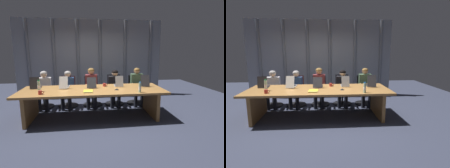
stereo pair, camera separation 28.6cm
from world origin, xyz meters
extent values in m
plane|color=#383D51|center=(0.00, 0.00, 0.00)|extent=(10.75, 10.75, 0.00)
cube|color=#B77F42|center=(0.00, 0.00, 0.73)|extent=(3.60, 1.26, 0.05)
cube|color=black|center=(0.00, 0.00, 0.67)|extent=(3.06, 0.10, 0.06)
cube|color=olive|center=(-1.55, 0.00, 0.35)|extent=(0.08, 1.07, 0.71)
cube|color=olive|center=(1.55, 0.00, 0.35)|extent=(0.08, 1.07, 0.71)
cube|color=gray|center=(0.00, 2.29, 1.42)|extent=(5.38, 0.10, 2.84)
cylinder|color=slate|center=(-2.20, 2.24, 1.42)|extent=(0.12, 0.12, 2.78)
cylinder|color=slate|center=(-1.31, 2.24, 1.42)|extent=(0.12, 0.12, 2.78)
cylinder|color=slate|center=(-0.46, 2.24, 1.42)|extent=(0.12, 0.12, 2.78)
cylinder|color=slate|center=(0.35, 2.24, 1.42)|extent=(0.12, 0.12, 2.78)
cylinder|color=slate|center=(1.30, 2.24, 1.42)|extent=(0.12, 0.12, 2.78)
cylinder|color=slate|center=(2.29, 2.24, 1.42)|extent=(0.12, 0.12, 2.78)
cube|color=#2D2D33|center=(-1.47, 0.35, 0.76)|extent=(0.26, 0.34, 0.02)
cube|color=black|center=(-1.47, 0.37, 0.77)|extent=(0.21, 0.19, 0.00)
cube|color=#2D2D33|center=(-1.46, 0.16, 0.92)|extent=(0.24, 0.08, 0.30)
cube|color=black|center=(-1.46, 0.17, 0.92)|extent=(0.22, 0.07, 0.27)
cube|color=beige|center=(-0.74, 0.37, 0.76)|extent=(0.23, 0.35, 0.02)
cube|color=black|center=(-0.73, 0.39, 0.77)|extent=(0.19, 0.19, 0.00)
cube|color=beige|center=(-0.74, 0.13, 0.92)|extent=(0.22, 0.15, 0.30)
cube|color=black|center=(-0.74, 0.13, 0.92)|extent=(0.20, 0.13, 0.27)
cube|color=#2D2D33|center=(-0.03, 0.33, 0.76)|extent=(0.25, 0.31, 0.02)
cube|color=black|center=(-0.03, 0.36, 0.77)|extent=(0.21, 0.17, 0.00)
cube|color=#2D2D33|center=(-0.03, 0.12, 0.90)|extent=(0.25, 0.14, 0.26)
cube|color=black|center=(-0.03, 0.12, 0.91)|extent=(0.22, 0.12, 0.23)
cube|color=#A8ADB7|center=(0.71, 0.35, 0.76)|extent=(0.21, 0.30, 0.02)
cube|color=black|center=(0.71, 0.37, 0.77)|extent=(0.18, 0.17, 0.00)
cube|color=#A8ADB7|center=(0.71, 0.16, 0.91)|extent=(0.21, 0.08, 0.28)
cube|color=black|center=(0.71, 0.17, 0.91)|extent=(0.19, 0.06, 0.25)
cube|color=#2D2D33|center=(1.43, 0.32, 0.76)|extent=(0.27, 0.36, 0.02)
cube|color=black|center=(1.44, 0.35, 0.77)|extent=(0.22, 0.20, 0.00)
cube|color=#2D2D33|center=(1.41, 0.10, 0.92)|extent=(0.24, 0.14, 0.30)
cube|color=black|center=(1.41, 0.11, 0.93)|extent=(0.22, 0.12, 0.27)
cube|color=#511E19|center=(-1.48, 1.04, 0.42)|extent=(0.53, 0.53, 0.08)
cube|color=#511E19|center=(-1.50, 1.25, 0.68)|extent=(0.44, 0.16, 0.45)
cylinder|color=#262628|center=(-1.48, 1.04, 0.21)|extent=(0.05, 0.05, 0.34)
cylinder|color=black|center=(-1.48, 1.04, 0.02)|extent=(0.60, 0.60, 0.04)
cube|color=#511E19|center=(-0.75, 1.04, 0.42)|extent=(0.48, 0.48, 0.08)
cube|color=#511E19|center=(-0.75, 1.26, 0.69)|extent=(0.43, 0.12, 0.47)
cylinder|color=#262628|center=(-0.75, 1.04, 0.21)|extent=(0.05, 0.05, 0.34)
cylinder|color=black|center=(-0.75, 1.04, 0.02)|extent=(0.60, 0.60, 0.04)
cube|color=#2D2D38|center=(0.01, 1.04, 0.42)|extent=(0.54, 0.54, 0.08)
cube|color=#2D2D38|center=(-0.02, 1.25, 0.68)|extent=(0.44, 0.17, 0.45)
cylinder|color=#262628|center=(0.01, 1.04, 0.21)|extent=(0.05, 0.05, 0.34)
cylinder|color=black|center=(0.01, 1.04, 0.02)|extent=(0.60, 0.60, 0.04)
cube|color=#2D2D38|center=(0.71, 1.04, 0.42)|extent=(0.49, 0.49, 0.08)
cube|color=#2D2D38|center=(0.72, 1.26, 0.70)|extent=(0.43, 0.12, 0.49)
cylinder|color=#262628|center=(0.71, 1.04, 0.21)|extent=(0.05, 0.05, 0.34)
cylinder|color=black|center=(0.71, 1.04, 0.02)|extent=(0.60, 0.60, 0.04)
cube|color=black|center=(1.43, 1.04, 0.42)|extent=(0.48, 0.48, 0.08)
cube|color=black|center=(1.43, 1.26, 0.68)|extent=(0.43, 0.11, 0.45)
cylinder|color=#262628|center=(1.43, 1.04, 0.21)|extent=(0.05, 0.05, 0.34)
cylinder|color=black|center=(1.43, 1.04, 0.02)|extent=(0.60, 0.60, 0.04)
cube|color=silver|center=(-1.43, 1.02, 0.69)|extent=(0.40, 0.24, 0.47)
sphere|color=beige|center=(-1.43, 1.02, 1.03)|extent=(0.20, 0.20, 0.20)
ellipsoid|color=#B2ADA8|center=(-1.43, 1.02, 1.05)|extent=(0.20, 0.20, 0.15)
cylinder|color=silver|center=(-1.26, 1.02, 0.73)|extent=(0.08, 0.14, 0.27)
cylinder|color=beige|center=(-1.25, 0.81, 0.62)|extent=(0.08, 0.30, 0.06)
cylinder|color=silver|center=(-1.59, 1.01, 0.73)|extent=(0.08, 0.14, 0.27)
cylinder|color=beige|center=(-1.58, 0.80, 0.62)|extent=(0.08, 0.30, 0.06)
cylinder|color=#262833|center=(-1.32, 0.82, 0.43)|extent=(0.15, 0.41, 0.13)
cylinder|color=#262833|center=(-1.31, 0.64, 0.22)|extent=(0.11, 0.11, 0.44)
cylinder|color=#262833|center=(-1.52, 0.81, 0.43)|extent=(0.15, 0.41, 0.13)
cylinder|color=#262833|center=(-1.51, 0.63, 0.22)|extent=(0.11, 0.11, 0.44)
cube|color=#335184|center=(-0.73, 1.02, 0.69)|extent=(0.37, 0.25, 0.46)
sphere|color=beige|center=(-0.73, 1.02, 1.02)|extent=(0.19, 0.19, 0.19)
ellipsoid|color=#B2ADA8|center=(-0.73, 1.02, 1.04)|extent=(0.20, 0.20, 0.14)
cylinder|color=#335184|center=(-0.58, 1.00, 0.73)|extent=(0.08, 0.14, 0.27)
cylinder|color=beige|center=(-0.60, 0.79, 0.61)|extent=(0.09, 0.30, 0.06)
cylinder|color=#335184|center=(-0.87, 1.03, 0.73)|extent=(0.08, 0.14, 0.27)
cylinder|color=beige|center=(-0.89, 0.82, 0.61)|extent=(0.09, 0.30, 0.06)
cylinder|color=#262833|center=(-0.65, 0.81, 0.43)|extent=(0.17, 0.41, 0.13)
cylinder|color=#262833|center=(-0.66, 0.63, 0.22)|extent=(0.11, 0.11, 0.44)
cylinder|color=#262833|center=(-0.85, 0.83, 0.43)|extent=(0.17, 0.41, 0.13)
cylinder|color=#262833|center=(-0.86, 0.65, 0.22)|extent=(0.11, 0.11, 0.44)
cube|color=brown|center=(-0.02, 1.02, 0.73)|extent=(0.37, 0.23, 0.53)
sphere|color=tan|center=(-0.02, 1.02, 1.10)|extent=(0.20, 0.20, 0.20)
ellipsoid|color=olive|center=(-0.02, 1.02, 1.12)|extent=(0.20, 0.20, 0.15)
cylinder|color=brown|center=(0.13, 1.01, 0.80)|extent=(0.07, 0.14, 0.27)
cylinder|color=tan|center=(0.13, 0.80, 0.68)|extent=(0.07, 0.30, 0.06)
cylinder|color=brown|center=(-0.17, 1.02, 0.80)|extent=(0.07, 0.14, 0.27)
cylinder|color=tan|center=(-0.18, 0.81, 0.68)|extent=(0.07, 0.30, 0.06)
cylinder|color=#262833|center=(0.08, 0.81, 0.43)|extent=(0.14, 0.40, 0.13)
cylinder|color=#262833|center=(0.07, 0.63, 0.22)|extent=(0.11, 0.11, 0.44)
cylinder|color=#262833|center=(-0.12, 0.82, 0.43)|extent=(0.14, 0.40, 0.13)
cylinder|color=#262833|center=(-0.13, 0.64, 0.22)|extent=(0.11, 0.11, 0.44)
cube|color=black|center=(0.72, 1.02, 0.69)|extent=(0.41, 0.26, 0.47)
sphere|color=beige|center=(0.72, 1.02, 1.03)|extent=(0.20, 0.20, 0.20)
ellipsoid|color=black|center=(0.72, 1.02, 1.05)|extent=(0.20, 0.20, 0.15)
cylinder|color=black|center=(0.89, 1.00, 0.73)|extent=(0.08, 0.14, 0.27)
cylinder|color=beige|center=(0.87, 0.79, 0.62)|extent=(0.09, 0.30, 0.06)
cylinder|color=black|center=(0.55, 1.03, 0.73)|extent=(0.08, 0.14, 0.27)
cylinder|color=beige|center=(0.53, 0.82, 0.62)|extent=(0.09, 0.30, 0.06)
cylinder|color=#262833|center=(0.80, 0.81, 0.43)|extent=(0.17, 0.41, 0.13)
cylinder|color=#262833|center=(0.78, 0.63, 0.22)|extent=(0.11, 0.11, 0.44)
cylinder|color=#262833|center=(0.60, 0.83, 0.43)|extent=(0.17, 0.41, 0.13)
cylinder|color=#262833|center=(0.59, 0.65, 0.22)|extent=(0.11, 0.11, 0.44)
cube|color=#4C6B4C|center=(1.43, 1.02, 0.72)|extent=(0.39, 0.24, 0.53)
sphere|color=tan|center=(1.43, 1.02, 1.09)|extent=(0.19, 0.19, 0.19)
ellipsoid|color=olive|center=(1.43, 1.02, 1.11)|extent=(0.19, 0.19, 0.14)
cylinder|color=#4C6B4C|center=(1.59, 1.01, 0.80)|extent=(0.08, 0.14, 0.27)
cylinder|color=tan|center=(1.58, 0.80, 0.68)|extent=(0.08, 0.30, 0.06)
cylinder|color=#4C6B4C|center=(1.27, 1.02, 0.80)|extent=(0.08, 0.14, 0.27)
cylinder|color=tan|center=(1.26, 0.81, 0.68)|extent=(0.08, 0.30, 0.06)
cylinder|color=#262833|center=(1.52, 0.81, 0.43)|extent=(0.15, 0.41, 0.13)
cylinder|color=#262833|center=(1.51, 0.63, 0.22)|extent=(0.11, 0.11, 0.44)
cylinder|color=#262833|center=(1.32, 0.82, 0.43)|extent=(0.15, 0.41, 0.13)
cylinder|color=#262833|center=(1.31, 0.64, 0.22)|extent=(0.11, 0.11, 0.44)
cylinder|color=#ADD1B2|center=(1.08, -0.50, 0.87)|extent=(0.06, 0.06, 0.23)
cylinder|color=white|center=(1.08, -0.50, 0.86)|extent=(0.06, 0.06, 0.07)
cylinder|color=blue|center=(1.08, -0.50, 1.00)|extent=(0.04, 0.04, 0.02)
cylinder|color=#ADD1B2|center=(-1.29, -0.10, 0.88)|extent=(0.07, 0.07, 0.26)
cylinder|color=white|center=(-1.29, -0.10, 0.87)|extent=(0.07, 0.07, 0.08)
cylinder|color=green|center=(-1.29, -0.10, 1.02)|extent=(0.04, 0.04, 0.02)
cylinder|color=#B2332D|center=(-1.19, -0.39, 0.80)|extent=(0.08, 0.08, 0.09)
torus|color=#B2332D|center=(-1.14, -0.39, 0.80)|extent=(0.06, 0.01, 0.06)
cylinder|color=#B2332D|center=(0.32, 0.31, 0.80)|extent=(0.08, 0.08, 0.09)
torus|color=#B2332D|center=(0.37, 0.31, 0.80)|extent=(0.06, 0.01, 0.06)
cone|color=black|center=(0.59, -0.16, 0.77)|extent=(0.11, 0.11, 0.03)
cube|color=yellow|center=(-0.13, -0.25, 0.76)|extent=(0.23, 0.31, 0.02)
cylinder|color=silver|center=(-0.13, -0.40, 0.78)|extent=(0.21, 0.02, 0.01)
camera|label=1|loc=(-0.12, -4.38, 1.73)|focal=28.10mm
camera|label=2|loc=(0.16, -4.41, 1.73)|focal=28.10mm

